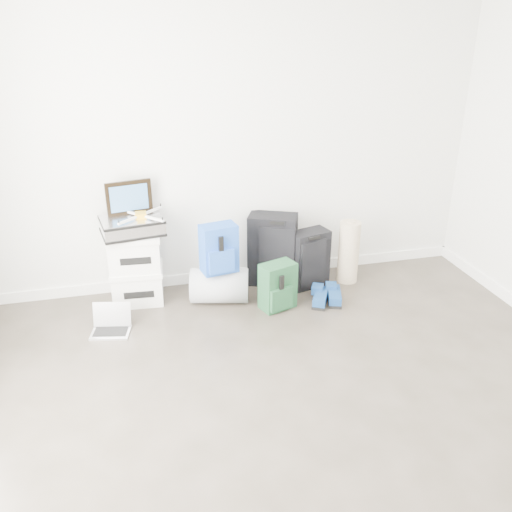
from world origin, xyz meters
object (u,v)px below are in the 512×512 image
object	(u,v)px
briefcase	(132,226)
duffel_bag	(220,286)
boxes_stack	(136,267)
laptop	(111,325)
carry_on	(309,259)
large_suitcase	(273,250)

from	to	relation	value
briefcase	duffel_bag	world-z (taller)	briefcase
boxes_stack	duffel_bag	distance (m)	0.75
laptop	carry_on	bearing A→B (deg)	23.47
boxes_stack	large_suitcase	bearing A→B (deg)	6.43
large_suitcase	duffel_bag	bearing A→B (deg)	-132.52
boxes_stack	large_suitcase	size ratio (longest dim) A/B	0.95
duffel_bag	laptop	world-z (taller)	duffel_bag
laptop	duffel_bag	bearing A→B (deg)	27.94
boxes_stack	duffel_bag	bearing A→B (deg)	-11.29
duffel_bag	laptop	bearing A→B (deg)	-149.78
briefcase	laptop	xyz separation A→B (m)	(-0.24, -0.47, -0.66)
duffel_bag	boxes_stack	bearing A→B (deg)	178.47
briefcase	large_suitcase	bearing A→B (deg)	-6.53
briefcase	carry_on	bearing A→B (deg)	-12.13
boxes_stack	duffel_bag	world-z (taller)	boxes_stack
boxes_stack	large_suitcase	xyz separation A→B (m)	(1.25, 0.04, 0.02)
duffel_bag	laptop	distance (m)	0.99
briefcase	carry_on	size ratio (longest dim) A/B	0.91
boxes_stack	laptop	distance (m)	0.59
carry_on	laptop	distance (m)	1.86
briefcase	carry_on	distance (m)	1.63
large_suitcase	carry_on	xyz separation A→B (m)	(0.31, -0.14, -0.07)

